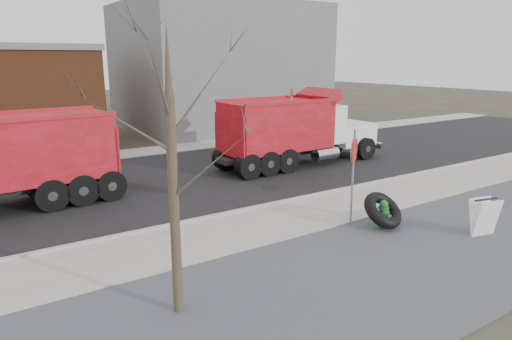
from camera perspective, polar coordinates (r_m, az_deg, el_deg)
ground at (r=12.42m, az=-0.89°, el=-7.86°), size 120.00×120.00×0.00m
gravel_verge at (r=9.91m, az=10.37°, el=-13.92°), size 60.00×5.00×0.03m
sidewalk at (r=12.61m, az=-1.50°, el=-7.38°), size 60.00×2.50×0.06m
curb at (r=13.65m, az=-4.39°, el=-5.62°), size 60.00×0.15×0.11m
road at (r=17.80m, az=-11.83°, el=-1.39°), size 60.00×9.40×0.02m
far_sidewalk at (r=23.07m, az=-17.09°, el=1.80°), size 60.00×2.00×0.06m
building_grey at (r=31.64m, az=-4.73°, el=12.70°), size 12.00×10.00×8.00m
bare_tree at (r=7.85m, az=-10.58°, el=4.12°), size 3.20×3.20×5.20m
fire_hydrant at (r=13.09m, az=15.62°, el=-5.49°), size 0.46×0.45×0.82m
truck_tire at (r=13.07m, az=15.57°, el=-4.87°), size 1.30×1.24×1.02m
stop_sign at (r=12.68m, az=12.09°, el=1.13°), size 0.65×0.42×2.74m
sandwich_board at (r=13.42m, az=26.62°, el=-5.27°), size 0.81×0.61×1.02m
dump_truck_red_a at (r=19.85m, az=4.90°, el=5.27°), size 8.06×2.33×3.26m
dump_truck_red_b at (r=15.74m, az=-29.36°, el=1.30°), size 7.76×2.69×3.26m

